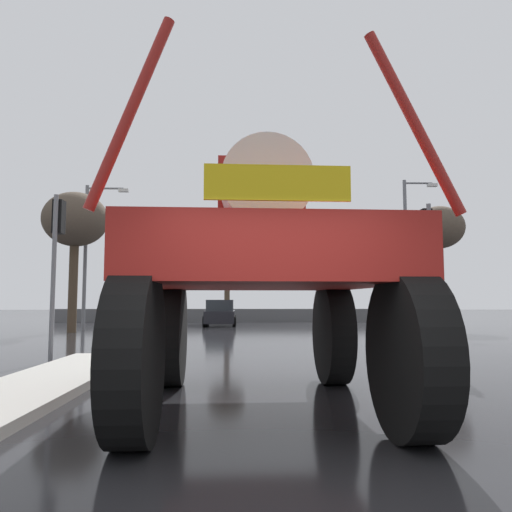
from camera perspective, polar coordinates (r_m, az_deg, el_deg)
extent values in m
plane|color=black|center=(21.38, -0.62, -9.11)|extent=(120.00, 120.00, 0.00)
cube|color=#9E9B93|center=(8.83, -24.71, -13.81)|extent=(1.65, 9.42, 0.15)
cylinder|color=black|center=(8.91, -9.70, -8.82)|extent=(0.49, 1.80, 1.79)
cylinder|color=black|center=(9.08, 8.84, -8.76)|extent=(0.49, 1.80, 1.79)
cylinder|color=black|center=(5.30, -13.81, -11.30)|extent=(0.49, 1.80, 1.79)
cylinder|color=black|center=(5.58, 17.23, -10.89)|extent=(0.49, 1.80, 1.79)
cube|color=maroon|center=(7.06, 0.57, -0.67)|extent=(3.53, 4.48, 0.73)
cube|color=maroon|center=(7.64, 0.30, 5.97)|extent=(1.29, 1.40, 1.11)
cylinder|color=silver|center=(6.57, 0.99, 7.96)|extent=(1.19, 1.06, 1.15)
cylinder|color=maroon|center=(5.50, -14.34, 15.69)|extent=(0.90, 0.15, 2.10)
cylinder|color=maroon|center=(5.78, 17.82, 14.34)|extent=(1.07, 0.16, 2.03)
cube|color=yellow|center=(4.98, 2.53, 8.41)|extent=(1.47, 0.10, 0.36)
cube|color=black|center=(29.75, -4.14, -6.97)|extent=(1.71, 4.10, 0.70)
cube|color=#23282D|center=(29.59, -4.15, -5.68)|extent=(1.57, 2.10, 0.64)
cylinder|color=black|center=(31.15, -5.62, -7.29)|extent=(0.18, 0.60, 0.60)
cylinder|color=black|center=(31.09, -2.46, -7.32)|extent=(0.18, 0.60, 0.60)
cylinder|color=black|center=(28.46, -5.98, -7.50)|extent=(0.18, 0.60, 0.60)
cylinder|color=black|center=(28.39, -2.53, -7.52)|extent=(0.18, 0.60, 0.60)
cylinder|color=slate|center=(12.98, -22.31, -2.28)|extent=(0.11, 0.11, 4.08)
cube|color=black|center=(13.33, -21.76, 4.20)|extent=(0.24, 0.32, 0.84)
sphere|color=red|center=(13.55, -21.45, 5.20)|extent=(0.17, 0.17, 0.17)
sphere|color=#3C2403|center=(13.51, -21.49, 4.07)|extent=(0.17, 0.17, 0.17)
sphere|color=black|center=(13.47, -21.52, 2.94)|extent=(0.17, 0.17, 0.17)
cylinder|color=slate|center=(13.01, 19.51, -2.77)|extent=(0.11, 0.11, 3.90)
cube|color=black|center=(13.34, 18.99, 3.33)|extent=(0.24, 0.32, 0.84)
sphere|color=red|center=(13.56, 18.67, 4.34)|extent=(0.17, 0.17, 0.17)
sphere|color=#3C2403|center=(13.52, 18.71, 3.21)|extent=(0.17, 0.17, 0.17)
sphere|color=black|center=(13.48, 18.74, 2.08)|extent=(0.17, 0.17, 0.17)
cylinder|color=slate|center=(26.88, 8.57, -4.01)|extent=(0.11, 0.11, 3.97)
cube|color=black|center=(27.16, 8.45, -0.93)|extent=(0.24, 0.32, 0.84)
sphere|color=red|center=(27.37, 8.37, -0.39)|extent=(0.17, 0.17, 0.17)
sphere|color=#3C2403|center=(27.34, 8.38, -0.96)|extent=(0.17, 0.17, 0.17)
sphere|color=black|center=(27.33, 8.38, -1.52)|extent=(0.17, 0.17, 0.17)
cylinder|color=slate|center=(26.85, 8.21, -4.41)|extent=(0.11, 0.11, 3.60)
cube|color=black|center=(27.10, 8.10, -1.71)|extent=(0.24, 0.32, 0.84)
sphere|color=red|center=(27.31, 8.03, -1.16)|extent=(0.17, 0.17, 0.17)
sphere|color=#3C2403|center=(27.29, 8.03, -1.73)|extent=(0.17, 0.17, 0.17)
sphere|color=black|center=(27.28, 8.04, -2.30)|extent=(0.17, 0.17, 0.17)
cylinder|color=slate|center=(26.45, -19.08, -0.09)|extent=(0.18, 0.18, 7.36)
cylinder|color=slate|center=(26.71, -16.94, 7.46)|extent=(1.85, 0.10, 0.10)
cube|color=silver|center=(26.47, -15.00, 7.31)|extent=(0.50, 0.24, 0.16)
cylinder|color=slate|center=(26.71, 16.93, 0.23)|extent=(0.18, 0.18, 7.76)
cylinder|color=slate|center=(27.54, 18.19, 7.98)|extent=(1.47, 0.10, 0.10)
cube|color=silver|center=(27.77, 19.64, 7.70)|extent=(0.50, 0.24, 0.16)
cylinder|color=#473828|center=(24.72, -20.33, -3.32)|extent=(0.42, 0.42, 4.26)
ellipsoid|color=brown|center=(25.01, -20.10, 3.99)|extent=(3.03, 3.03, 2.57)
cylinder|color=#473828|center=(28.61, 20.51, -3.27)|extent=(0.40, 0.40, 4.51)
ellipsoid|color=brown|center=(28.87, 20.31, 3.11)|extent=(2.73, 2.73, 2.32)
cylinder|color=#473828|center=(35.70, -3.35, -3.76)|extent=(0.38, 0.38, 4.68)
ellipsoid|color=brown|center=(35.93, -3.33, 1.48)|extent=(2.68, 2.68, 2.28)
cube|color=#59595B|center=(34.68, -1.01, -6.85)|extent=(26.50, 0.24, 0.90)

